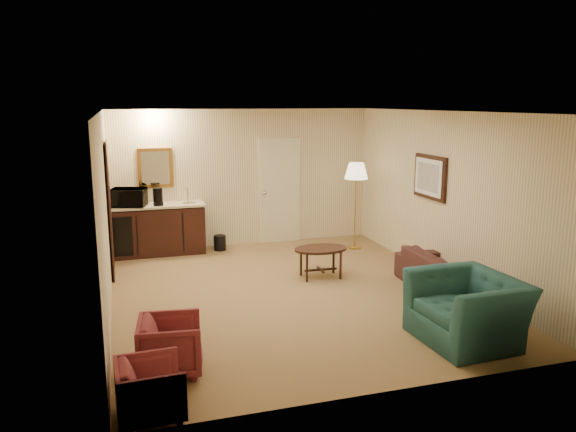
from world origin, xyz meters
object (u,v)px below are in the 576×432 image
object	(u,v)px
sofa	(447,268)
rose_chair_far	(150,387)
microwave	(129,195)
wetbar_cabinet	(159,229)
coffee_table	(321,263)
rose_chair_near	(170,343)
teal_armchair	(468,298)
waste_bin	(220,243)
coffee_maker	(158,197)
floor_lamp	(355,206)

from	to	relation	value
sofa	rose_chair_far	world-z (taller)	sofa
sofa	microwave	size ratio (longest dim) A/B	3.31
wetbar_cabinet	coffee_table	size ratio (longest dim) A/B	1.94
coffee_table	microwave	world-z (taller)	microwave
wetbar_cabinet	rose_chair_near	xyz separation A→B (m)	(-0.25, -4.70, -0.14)
microwave	rose_chair_far	bearing A→B (deg)	-73.65
wetbar_cabinet	teal_armchair	world-z (taller)	teal_armchair
waste_bin	coffee_maker	world-z (taller)	coffee_maker
wetbar_cabinet	teal_armchair	distance (m)	5.82
coffee_table	coffee_maker	world-z (taller)	coffee_maker
rose_chair_near	coffee_table	distance (m)	3.61
rose_chair_near	floor_lamp	xyz separation A→B (m)	(3.81, 4.03, 0.50)
teal_armchair	sofa	bearing A→B (deg)	152.83
wetbar_cabinet	waste_bin	bearing A→B (deg)	-3.67
floor_lamp	coffee_maker	size ratio (longest dim) A/B	5.20
microwave	rose_chair_near	bearing A→B (deg)	-70.57
coffee_table	floor_lamp	xyz separation A→B (m)	(1.24, 1.50, 0.58)
rose_chair_near	waste_bin	size ratio (longest dim) A/B	2.28
floor_lamp	coffee_table	bearing A→B (deg)	-129.61
floor_lamp	microwave	world-z (taller)	floor_lamp
wetbar_cabinet	rose_chair_far	size ratio (longest dim) A/B	2.80
sofa	waste_bin	xyz separation A→B (m)	(-2.71, 3.35, -0.24)
coffee_table	microwave	size ratio (longest dim) A/B	1.45
coffee_maker	floor_lamp	bearing A→B (deg)	-7.46
wetbar_cabinet	rose_chair_near	size ratio (longest dim) A/B	2.55
wetbar_cabinet	microwave	size ratio (longest dim) A/B	2.81
rose_chair_near	waste_bin	world-z (taller)	rose_chair_near
rose_chair_far	waste_bin	size ratio (longest dim) A/B	2.07
teal_armchair	coffee_maker	bearing A→B (deg)	-149.67
sofa	coffee_maker	bearing A→B (deg)	52.07
wetbar_cabinet	waste_bin	world-z (taller)	wetbar_cabinet
floor_lamp	microwave	size ratio (longest dim) A/B	2.80
waste_bin	coffee_maker	size ratio (longest dim) A/B	0.90
rose_chair_far	coffee_maker	xyz separation A→B (m)	(0.50, 5.42, 0.78)
teal_armchair	floor_lamp	world-z (taller)	floor_lamp
coffee_table	coffee_maker	distance (m)	3.23
rose_chair_near	rose_chair_far	xyz separation A→B (m)	(-0.25, -0.82, -0.03)
teal_armchair	microwave	bearing A→B (deg)	-145.93
wetbar_cabinet	coffee_table	world-z (taller)	wetbar_cabinet
teal_armchair	wetbar_cabinet	bearing A→B (deg)	-150.23
rose_chair_near	microwave	distance (m)	4.72
wetbar_cabinet	waste_bin	xyz separation A→B (m)	(1.09, -0.07, -0.32)
sofa	rose_chair_far	distance (m)	4.79
floor_lamp	microwave	xyz separation A→B (m)	(-4.06, 0.62, 0.30)
coffee_table	coffee_maker	bearing A→B (deg)	138.21
sofa	wetbar_cabinet	bearing A→B (deg)	51.20
waste_bin	microwave	xyz separation A→B (m)	(-1.59, 0.01, 0.98)
teal_armchair	rose_chair_near	size ratio (longest dim) A/B	1.85
sofa	waste_bin	size ratio (longest dim) A/B	6.84
waste_bin	wetbar_cabinet	bearing A→B (deg)	176.33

